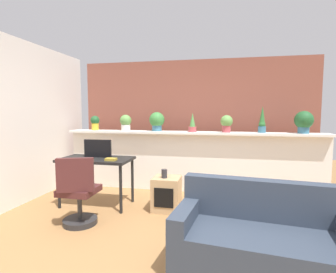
{
  "coord_description": "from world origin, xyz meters",
  "views": [
    {
      "loc": [
        0.58,
        -2.79,
        1.47
      ],
      "look_at": [
        -0.25,
        1.17,
        1.09
      ],
      "focal_mm": 28.22,
      "sensor_mm": 36.0,
      "label": 1
    }
  ],
  "objects_px": {
    "potted_plant_3": "(192,124)",
    "book_on_desk": "(111,159)",
    "office_chair": "(78,196)",
    "side_cube_shelf": "(167,194)",
    "potted_plant_5": "(262,122)",
    "potted_plant_4": "(227,123)",
    "desk": "(96,163)",
    "potted_plant_6": "(304,121)",
    "potted_plant_2": "(157,121)",
    "potted_plant_1": "(126,122)",
    "tv_monitor": "(98,148)",
    "vase_on_shelf": "(164,174)",
    "couch": "(261,242)",
    "potted_plant_0": "(95,122)"
  },
  "relations": [
    {
      "from": "book_on_desk",
      "to": "potted_plant_1",
      "type": "bearing_deg",
      "value": 100.1
    },
    {
      "from": "side_cube_shelf",
      "to": "office_chair",
      "type": "bearing_deg",
      "value": -142.45
    },
    {
      "from": "potted_plant_4",
      "to": "tv_monitor",
      "type": "relative_size",
      "value": 0.67
    },
    {
      "from": "side_cube_shelf",
      "to": "potted_plant_4",
      "type": "bearing_deg",
      "value": 48.13
    },
    {
      "from": "potted_plant_2",
      "to": "potted_plant_6",
      "type": "height_order",
      "value": "potted_plant_6"
    },
    {
      "from": "tv_monitor",
      "to": "side_cube_shelf",
      "type": "xyz_separation_m",
      "value": [
        1.13,
        -0.07,
        -0.64
      ]
    },
    {
      "from": "potted_plant_4",
      "to": "book_on_desk",
      "type": "distance_m",
      "value": 2.07
    },
    {
      "from": "tv_monitor",
      "to": "side_cube_shelf",
      "type": "relative_size",
      "value": 0.9
    },
    {
      "from": "potted_plant_2",
      "to": "potted_plant_4",
      "type": "relative_size",
      "value": 1.17
    },
    {
      "from": "side_cube_shelf",
      "to": "vase_on_shelf",
      "type": "height_order",
      "value": "vase_on_shelf"
    },
    {
      "from": "potted_plant_0",
      "to": "vase_on_shelf",
      "type": "distance_m",
      "value": 2.05
    },
    {
      "from": "office_chair",
      "to": "side_cube_shelf",
      "type": "height_order",
      "value": "office_chair"
    },
    {
      "from": "potted_plant_3",
      "to": "book_on_desk",
      "type": "height_order",
      "value": "potted_plant_3"
    },
    {
      "from": "potted_plant_4",
      "to": "couch",
      "type": "relative_size",
      "value": 0.18
    },
    {
      "from": "potted_plant_3",
      "to": "side_cube_shelf",
      "type": "height_order",
      "value": "potted_plant_3"
    },
    {
      "from": "potted_plant_1",
      "to": "vase_on_shelf",
      "type": "bearing_deg",
      "value": -46.61
    },
    {
      "from": "desk",
      "to": "potted_plant_2",
      "type": "bearing_deg",
      "value": 55.6
    },
    {
      "from": "potted_plant_6",
      "to": "side_cube_shelf",
      "type": "relative_size",
      "value": 0.75
    },
    {
      "from": "potted_plant_0",
      "to": "desk",
      "type": "xyz_separation_m",
      "value": [
        0.53,
        -1.02,
        -0.6
      ]
    },
    {
      "from": "side_cube_shelf",
      "to": "book_on_desk",
      "type": "height_order",
      "value": "book_on_desk"
    },
    {
      "from": "potted_plant_5",
      "to": "potted_plant_2",
      "type": "bearing_deg",
      "value": 179.76
    },
    {
      "from": "potted_plant_5",
      "to": "tv_monitor",
      "type": "height_order",
      "value": "potted_plant_5"
    },
    {
      "from": "potted_plant_5",
      "to": "potted_plant_3",
      "type": "bearing_deg",
      "value": -176.95
    },
    {
      "from": "potted_plant_4",
      "to": "vase_on_shelf",
      "type": "distance_m",
      "value": 1.52
    },
    {
      "from": "potted_plant_3",
      "to": "potted_plant_4",
      "type": "relative_size",
      "value": 1.13
    },
    {
      "from": "potted_plant_3",
      "to": "potted_plant_5",
      "type": "bearing_deg",
      "value": 3.05
    },
    {
      "from": "desk",
      "to": "office_chair",
      "type": "bearing_deg",
      "value": -80.3
    },
    {
      "from": "side_cube_shelf",
      "to": "desk",
      "type": "bearing_deg",
      "value": -179.7
    },
    {
      "from": "potted_plant_6",
      "to": "office_chair",
      "type": "xyz_separation_m",
      "value": [
        -3.11,
        -1.77,
        -0.92
      ]
    },
    {
      "from": "potted_plant_0",
      "to": "potted_plant_6",
      "type": "relative_size",
      "value": 0.75
    },
    {
      "from": "potted_plant_6",
      "to": "couch",
      "type": "distance_m",
      "value": 2.7
    },
    {
      "from": "potted_plant_5",
      "to": "office_chair",
      "type": "bearing_deg",
      "value": -143.89
    },
    {
      "from": "potted_plant_4",
      "to": "potted_plant_5",
      "type": "bearing_deg",
      "value": 6.14
    },
    {
      "from": "potted_plant_6",
      "to": "potted_plant_2",
      "type": "bearing_deg",
      "value": 179.27
    },
    {
      "from": "tv_monitor",
      "to": "side_cube_shelf",
      "type": "bearing_deg",
      "value": -3.75
    },
    {
      "from": "potted_plant_3",
      "to": "potted_plant_5",
      "type": "distance_m",
      "value": 1.2
    },
    {
      "from": "office_chair",
      "to": "vase_on_shelf",
      "type": "distance_m",
      "value": 1.22
    },
    {
      "from": "potted_plant_0",
      "to": "vase_on_shelf",
      "type": "bearing_deg",
      "value": -32.85
    },
    {
      "from": "vase_on_shelf",
      "to": "potted_plant_6",
      "type": "bearing_deg",
      "value": 25.93
    },
    {
      "from": "potted_plant_1",
      "to": "potted_plant_6",
      "type": "distance_m",
      "value": 3.13
    },
    {
      "from": "potted_plant_4",
      "to": "side_cube_shelf",
      "type": "distance_m",
      "value": 1.65
    },
    {
      "from": "potted_plant_5",
      "to": "desk",
      "type": "xyz_separation_m",
      "value": [
        -2.58,
        -1.03,
        -0.63
      ]
    },
    {
      "from": "potted_plant_6",
      "to": "office_chair",
      "type": "relative_size",
      "value": 0.41
    },
    {
      "from": "potted_plant_3",
      "to": "desk",
      "type": "bearing_deg",
      "value": -145.06
    },
    {
      "from": "potted_plant_1",
      "to": "side_cube_shelf",
      "type": "height_order",
      "value": "potted_plant_1"
    },
    {
      "from": "couch",
      "to": "potted_plant_5",
      "type": "bearing_deg",
      "value": 82.89
    },
    {
      "from": "potted_plant_1",
      "to": "book_on_desk",
      "type": "height_order",
      "value": "potted_plant_1"
    },
    {
      "from": "potted_plant_5",
      "to": "potted_plant_4",
      "type": "bearing_deg",
      "value": -173.86
    },
    {
      "from": "potted_plant_2",
      "to": "potted_plant_6",
      "type": "distance_m",
      "value": 2.53
    },
    {
      "from": "desk",
      "to": "tv_monitor",
      "type": "relative_size",
      "value": 2.44
    }
  ]
}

